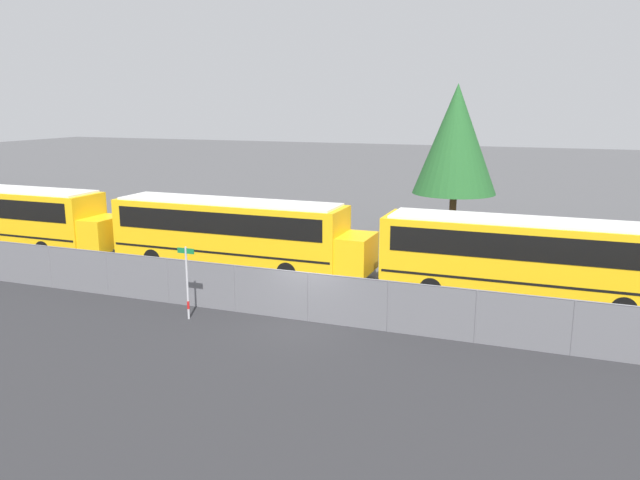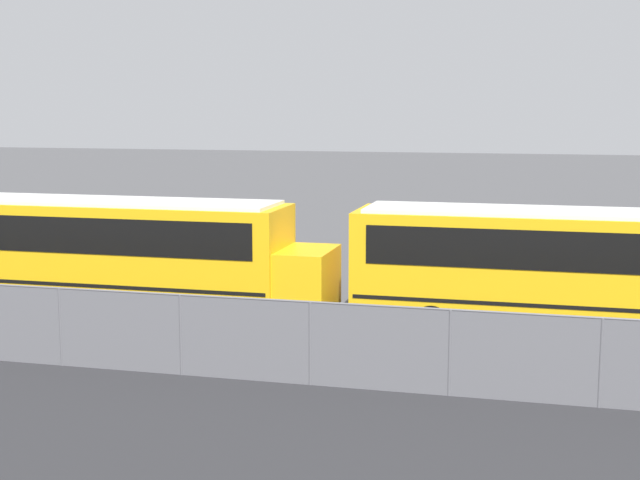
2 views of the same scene
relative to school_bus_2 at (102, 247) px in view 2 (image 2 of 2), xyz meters
The scene contains 2 objects.
school_bus_2 is the anchor object (origin of this frame).
school_bus_3 13.58m from the school_bus_2, ahead, with size 13.03×2.58×3.37m.
Camera 2 is at (-7.25, -18.11, 6.01)m, focal length 50.00 mm.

